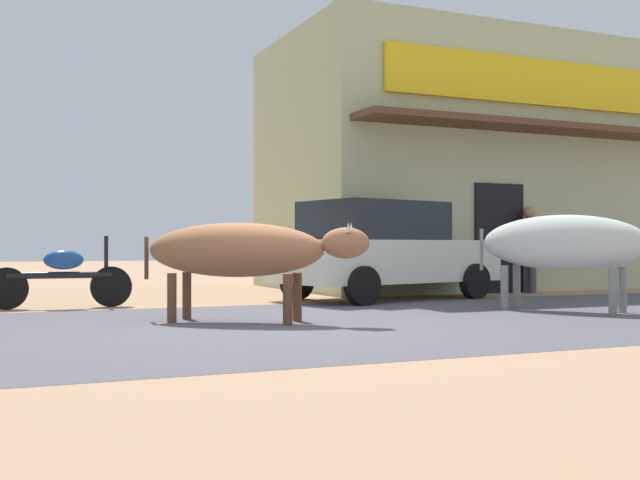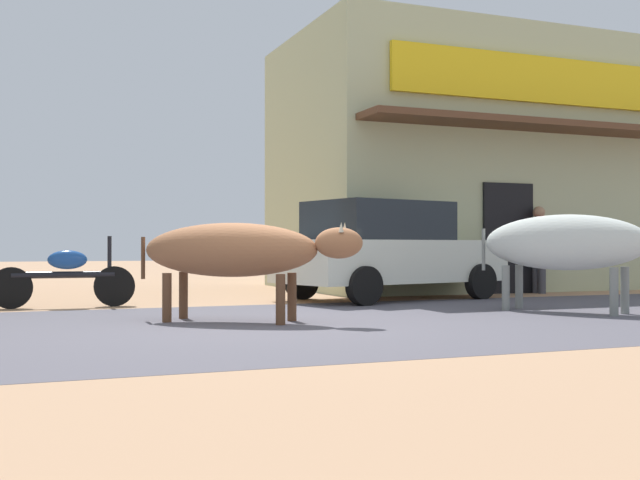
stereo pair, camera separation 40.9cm
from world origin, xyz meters
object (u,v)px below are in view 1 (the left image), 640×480
Objects in this scene: cow_far_dark at (567,243)px; pedestrian_by_shop at (529,242)px; parked_hatchback_car at (383,250)px; cow_near_brown at (241,251)px; parked_motorcycle at (62,276)px.

cow_far_dark is 1.61× the size of pedestrian_by_shop.
parked_hatchback_car is 1.56× the size of cow_far_dark.
cow_near_brown is 1.49× the size of pedestrian_by_shop.
cow_far_dark is (6.28, -3.40, 0.47)m from parked_motorcycle.
pedestrian_by_shop is at bearing 25.56° from cow_near_brown.
parked_motorcycle is 3.50m from cow_near_brown.
parked_motorcycle is 7.16m from cow_far_dark.
pedestrian_by_shop reaches higher than parked_hatchback_car.
parked_hatchback_car is at bearing 109.29° from cow_far_dark.
cow_near_brown is at bearing -154.44° from pedestrian_by_shop.
cow_far_dark is at bearing -4.89° from cow_near_brown.
pedestrian_by_shop reaches higher than cow_near_brown.
pedestrian_by_shop reaches higher than parked_motorcycle.
cow_far_dark reaches higher than parked_motorcycle.
parked_motorcycle is 0.83× the size of cow_near_brown.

